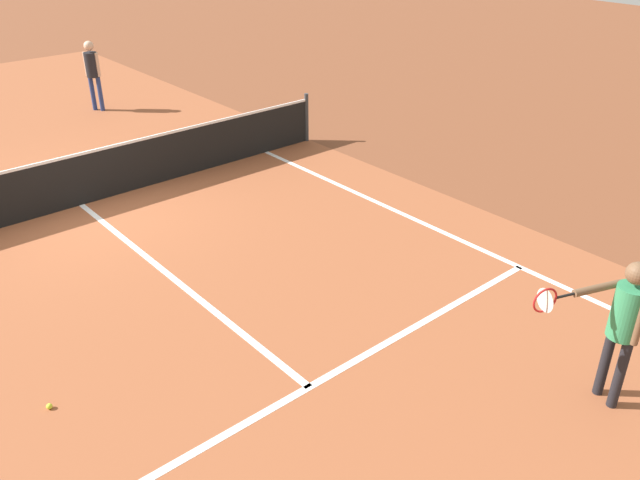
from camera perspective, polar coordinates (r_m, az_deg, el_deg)
The scene contains 9 objects.
ground_plane at distance 12.45m, azimuth -20.17°, elevation 2.91°, with size 60.00×60.00×0.00m, color brown.
court_surface_inbounds at distance 12.45m, azimuth -20.17°, elevation 2.91°, with size 10.62×24.40×0.00m, color #9E5433.
line_sideline_right at distance 10.40m, azimuth 15.06°, elevation -1.33°, with size 0.10×11.89×0.01m, color white.
line_service_near at distance 7.57m, azimuth -0.97°, elevation -12.76°, with size 8.22×0.10×0.01m, color white.
line_center_service at distance 9.79m, azimuth -13.04°, elevation -3.04°, with size 0.10×6.40×0.01m, color white.
net at distance 12.26m, azimuth -20.55°, elevation 4.98°, with size 10.58×0.09×1.07m.
player_near at distance 7.43m, azimuth 25.05°, elevation -6.22°, with size 1.12×0.80×1.75m.
player_far at distance 17.68m, azimuth -19.33°, elevation 14.02°, with size 0.32×0.36×1.74m.
tennis_ball_mid_court at distance 7.87m, azimuth -22.63°, elevation -13.31°, with size 0.07×0.07×0.07m, color #CCE033.
Camera 1 is at (-3.62, -10.82, 4.98)m, focal length 36.52 mm.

